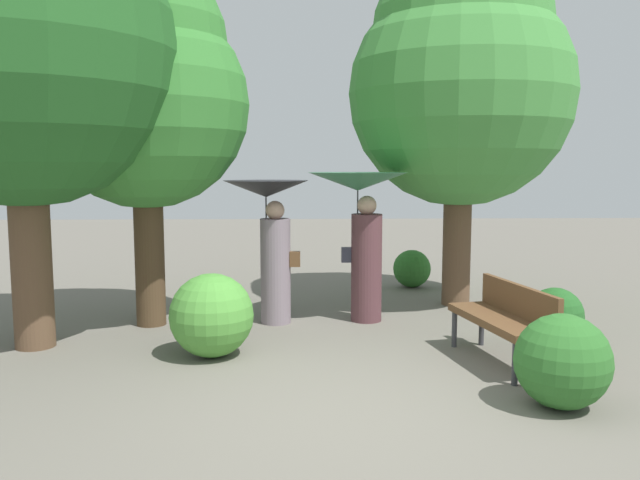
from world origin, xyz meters
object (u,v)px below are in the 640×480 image
Objects in this scene: park_bench at (505,315)px; tree_near_right at (461,76)px; tree_near_left at (19,24)px; person_left at (271,226)px; person_right at (361,214)px; tree_mid_left at (144,86)px.

park_bench is 4.05m from tree_near_right.
tree_near_right is at bearing 21.01° from tree_near_left.
tree_near_right is (5.40, 2.07, -0.23)m from tree_near_left.
park_bench is at bearing -118.34° from person_left.
tree_mid_left is (-2.77, -0.13, 1.63)m from person_right.
person_right is 2.64m from tree_near_right.
tree_mid_left is (1.10, 1.00, -0.53)m from tree_near_left.
tree_near_right reaches higher than park_bench.
tree_near_right is at bearing -61.58° from person_left.
park_bench is 5.15m from tree_mid_left.
tree_near_right is 4.44m from tree_mid_left.
person_left is 0.95× the size of person_right.
person_right is 3.21m from tree_mid_left.
tree_near_left is 1.07× the size of tree_near_right.
person_left is 2.37m from tree_mid_left.
person_left is 1.20× the size of park_bench.
tree_mid_left is (-4.09, 1.80, 2.56)m from park_bench.
person_left is 3.57m from tree_near_right.
tree_near_left is at bearing 114.26° from person_right.
person_left reaches higher than park_bench.
tree_near_left reaches higher than person_left.
person_right is 0.43× the size of tree_mid_left.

